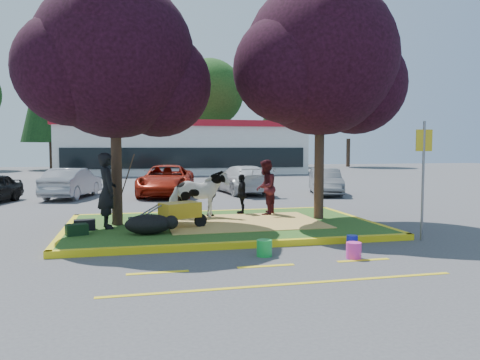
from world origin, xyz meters
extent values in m
plane|color=#424244|center=(0.00, 0.00, 0.00)|extent=(90.00, 90.00, 0.00)
cube|color=#214E18|center=(0.00, 0.00, 0.07)|extent=(8.00, 5.00, 0.15)
cube|color=yellow|center=(0.00, -2.58, 0.07)|extent=(8.30, 0.16, 0.15)
cube|color=yellow|center=(0.00, 2.58, 0.07)|extent=(8.30, 0.16, 0.15)
cube|color=yellow|center=(-4.08, 0.00, 0.07)|extent=(0.16, 5.30, 0.15)
cube|color=yellow|center=(4.08, 0.00, 0.07)|extent=(0.16, 5.30, 0.15)
cube|color=#E5BA5E|center=(0.60, 0.00, 0.15)|extent=(4.20, 3.00, 0.01)
cylinder|color=black|center=(-2.80, 0.40, 1.91)|extent=(0.28, 0.28, 3.53)
sphere|color=black|center=(-2.80, 0.40, 4.56)|extent=(4.20, 4.20, 4.20)
sphere|color=black|center=(-1.64, 0.60, 3.93)|extent=(2.86, 2.86, 2.86)
sphere|color=black|center=(-3.85, 0.10, 4.18)|extent=(2.86, 2.86, 2.86)
cylinder|color=black|center=(2.90, 0.20, 2.00)|extent=(0.28, 0.28, 3.70)
sphere|color=black|center=(2.90, 0.20, 4.77)|extent=(4.40, 4.40, 4.40)
sphere|color=black|center=(4.11, 0.40, 4.11)|extent=(2.99, 2.99, 2.99)
sphere|color=black|center=(1.80, -0.10, 4.37)|extent=(2.99, 2.99, 2.99)
cube|color=yellow|center=(-2.00, -4.20, 0.00)|extent=(1.10, 0.12, 0.01)
cube|color=yellow|center=(0.00, -4.20, 0.00)|extent=(1.10, 0.12, 0.01)
cube|color=yellow|center=(2.00, -4.20, 0.00)|extent=(1.10, 0.12, 0.01)
cube|color=yellow|center=(0.00, -5.40, 0.00)|extent=(6.00, 0.10, 0.01)
cube|color=silver|center=(2.00, 28.00, 2.00)|extent=(20.00, 8.00, 4.00)
cube|color=#A4111E|center=(2.00, 28.00, 4.15)|extent=(20.40, 8.40, 0.50)
cube|color=black|center=(2.00, 23.95, 1.40)|extent=(19.00, 0.10, 1.60)
cylinder|color=black|center=(-10.00, 37.00, 1.96)|extent=(0.44, 0.44, 3.92)
cone|color=black|center=(-10.00, 37.00, 8.68)|extent=(5.60, 5.60, 11.90)
cylinder|color=black|center=(-2.00, 38.50, 1.54)|extent=(0.44, 0.44, 3.08)
sphere|color=#143811|center=(-2.00, 38.50, 6.82)|extent=(6.16, 6.16, 6.16)
cylinder|color=black|center=(6.00, 37.50, 1.82)|extent=(0.44, 0.44, 3.64)
sphere|color=#143811|center=(6.00, 37.50, 8.06)|extent=(7.28, 7.28, 7.28)
cylinder|color=black|center=(14.00, 38.00, 1.75)|extent=(0.44, 0.44, 3.50)
cone|color=black|center=(14.00, 38.00, 7.75)|extent=(5.00, 5.00, 10.62)
cylinder|color=black|center=(22.00, 37.00, 1.61)|extent=(0.44, 0.44, 3.22)
sphere|color=#143811|center=(22.00, 37.00, 7.13)|extent=(6.44, 6.44, 6.44)
imported|color=white|center=(-0.51, 0.98, 0.86)|extent=(1.78, 1.04, 1.41)
ellipsoid|color=black|center=(-2.04, -1.21, 0.39)|extent=(1.20, 0.80, 0.48)
imported|color=black|center=(-3.03, -0.09, 1.12)|extent=(0.61, 0.79, 1.93)
imported|color=#401219|center=(1.59, 1.27, 1.00)|extent=(0.97, 1.03, 1.69)
imported|color=black|center=(0.92, 1.60, 0.77)|extent=(0.44, 0.78, 1.25)
cylinder|color=black|center=(-0.68, -0.51, 0.32)|extent=(0.35, 0.20, 0.35)
cylinder|color=slate|center=(-1.55, -0.72, 0.28)|extent=(0.04, 0.04, 0.25)
cylinder|color=slate|center=(-1.55, -0.29, 0.28)|extent=(0.04, 0.04, 0.25)
cube|color=gold|center=(-1.22, -0.51, 0.62)|extent=(1.12, 0.92, 0.39)
cylinder|color=slate|center=(-1.94, -0.72, 0.63)|extent=(0.60, 0.29, 0.32)
cylinder|color=slate|center=(-1.94, -0.29, 0.63)|extent=(0.60, 0.29, 0.32)
cube|color=black|center=(-3.58, -0.26, 0.28)|extent=(0.54, 0.33, 0.26)
cube|color=black|center=(-3.70, -0.94, 0.28)|extent=(0.56, 0.44, 0.26)
cylinder|color=slate|center=(4.32, -2.70, 1.42)|extent=(0.06, 0.06, 2.84)
cube|color=gold|center=(4.32, -2.70, 2.39)|extent=(0.40, 0.08, 0.51)
cylinder|color=green|center=(0.20, -3.41, 0.17)|extent=(0.32, 0.32, 0.34)
cylinder|color=#E933A8|center=(1.88, -4.02, 0.16)|extent=(0.35, 0.35, 0.33)
cylinder|color=#161EB7|center=(2.34, -3.04, 0.13)|extent=(0.31, 0.31, 0.27)
imported|color=#929499|center=(-4.95, 9.26, 0.66)|extent=(2.38, 4.22, 1.32)
imported|color=#9B1D0C|center=(-0.81, 9.23, 0.70)|extent=(3.19, 5.40, 1.41)
imported|color=silver|center=(2.80, 9.40, 0.67)|extent=(2.29, 4.79, 1.35)
imported|color=slate|center=(6.50, 7.92, 0.61)|extent=(2.31, 3.90, 1.22)
camera|label=1|loc=(-2.45, -12.47, 2.22)|focal=35.00mm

